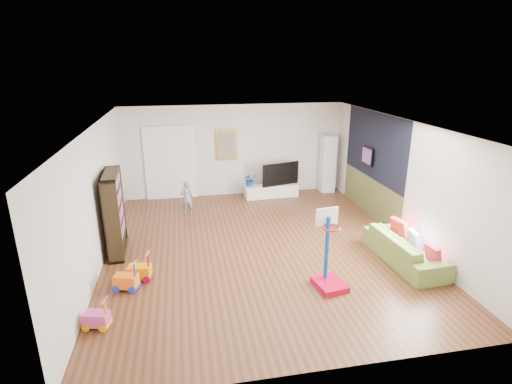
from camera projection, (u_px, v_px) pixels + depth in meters
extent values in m
cube|color=brown|center=(259.00, 247.00, 8.77)|extent=(6.50, 7.50, 0.00)
cube|color=white|center=(260.00, 124.00, 7.92)|extent=(6.50, 7.50, 0.00)
cube|color=silver|center=(235.00, 151.00, 11.84)|extent=(6.50, 0.00, 2.70)
cube|color=silver|center=(320.00, 282.00, 4.85)|extent=(6.50, 0.00, 2.70)
cube|color=silver|center=(96.00, 198.00, 7.77)|extent=(0.00, 7.50, 2.70)
cube|color=silver|center=(402.00, 180.00, 8.92)|extent=(0.00, 7.50, 2.70)
cube|color=black|center=(374.00, 146.00, 10.06)|extent=(0.01, 3.20, 1.70)
cube|color=brown|center=(370.00, 196.00, 10.49)|extent=(0.01, 3.20, 1.00)
cube|color=white|center=(170.00, 164.00, 11.56)|extent=(1.45, 0.06, 2.10)
cube|color=gold|center=(227.00, 145.00, 11.69)|extent=(0.62, 0.06, 0.92)
cube|color=#7F3F8C|center=(367.00, 156.00, 10.33)|extent=(0.04, 0.56, 0.46)
cube|color=white|center=(271.00, 191.00, 11.94)|extent=(1.61, 0.48, 0.37)
cube|color=white|center=(328.00, 164.00, 12.24)|extent=(0.43, 0.43, 1.76)
cube|color=black|center=(114.00, 213.00, 8.32)|extent=(0.38, 1.21, 1.75)
imported|color=olive|center=(405.00, 249.00, 8.04)|extent=(0.89, 2.05, 0.59)
cube|color=#AE0326|center=(332.00, 251.00, 7.01)|extent=(0.60, 0.69, 1.46)
cube|color=#F39400|center=(139.00, 267.00, 7.38)|extent=(0.45, 0.33, 0.55)
cube|color=orange|center=(126.00, 276.00, 7.07)|extent=(0.47, 0.36, 0.55)
cube|color=#CA427E|center=(96.00, 314.00, 6.07)|extent=(0.42, 0.32, 0.50)
imported|color=slate|center=(187.00, 198.00, 10.53)|extent=(0.37, 0.28, 0.91)
imported|color=black|center=(279.00, 173.00, 11.86)|extent=(1.18, 0.45, 0.68)
imported|color=navy|center=(250.00, 180.00, 11.70)|extent=(0.43, 0.40, 0.41)
cube|color=#C42140|center=(433.00, 254.00, 7.45)|extent=(0.12, 0.36, 0.35)
cube|color=white|center=(415.00, 240.00, 8.04)|extent=(0.16, 0.40, 0.39)
cube|color=red|center=(399.00, 228.00, 8.60)|extent=(0.21, 0.43, 0.42)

